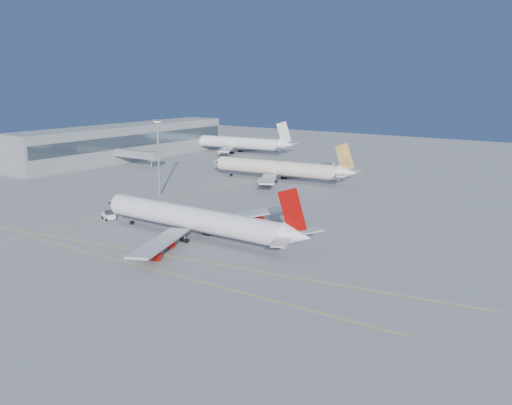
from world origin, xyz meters
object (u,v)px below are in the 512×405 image
at_px(light_mast, 158,151).
at_px(pushback_tug, 109,215).
at_px(airliner_virgin, 197,220).
at_px(airliner_third, 237,143).
at_px(airliner_etihad, 280,168).

bearing_deg(light_mast, pushback_tug, -70.07).
height_order(airliner_virgin, airliner_third, airliner_third).
xyz_separation_m(airliner_etihad, airliner_third, (-57.08, 51.21, 0.36)).
xyz_separation_m(airliner_virgin, airliner_third, (-80.68, 122.91, 0.41)).
bearing_deg(light_mast, airliner_third, 113.27).
bearing_deg(light_mast, airliner_etihad, 67.72).
distance_m(airliner_virgin, light_mast, 51.36).
relative_size(airliner_virgin, airliner_etihad, 1.05).
relative_size(airliner_etihad, airliner_third, 0.95).
height_order(airliner_virgin, light_mast, light_mast).
distance_m(airliner_etihad, airliner_third, 76.69).
distance_m(airliner_etihad, pushback_tug, 71.38).
xyz_separation_m(airliner_third, light_mast, (39.98, -92.96, 8.79)).
distance_m(airliner_virgin, airliner_etihad, 75.48).
xyz_separation_m(airliner_etihad, light_mast, (-17.11, -41.76, 9.15)).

